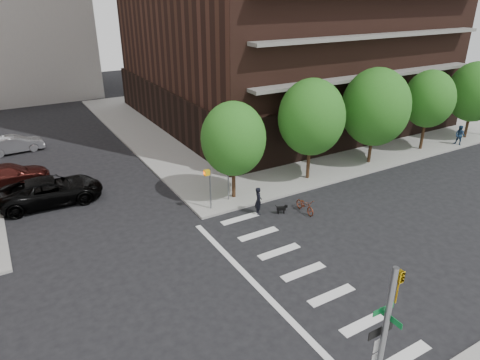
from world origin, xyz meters
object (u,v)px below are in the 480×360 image
object	(u,v)px
pedestrian_far	(460,135)
parked_car_silver	(15,144)
scooter	(305,205)
dog_walker	(258,201)
parked_car_maroon	(9,175)
parked_car_black	(52,191)

from	to	relation	value
pedestrian_far	parked_car_silver	bearing A→B (deg)	-129.60
scooter	dog_walker	distance (m)	2.87
scooter	parked_car_maroon	bearing A→B (deg)	140.90
parked_car_black	parked_car_silver	xyz separation A→B (m)	(-1.16, 11.31, -0.14)
dog_walker	scooter	bearing A→B (deg)	-97.00
pedestrian_far	dog_walker	bearing A→B (deg)	-97.45
parked_car_black	dog_walker	size ratio (longest dim) A/B	3.54
parked_car_silver	pedestrian_far	size ratio (longest dim) A/B	2.55
parked_car_maroon	parked_car_silver	xyz separation A→B (m)	(0.91, 6.89, -0.02)
scooter	pedestrian_far	xyz separation A→B (m)	(18.77, 2.76, 0.55)
parked_car_maroon	pedestrian_far	world-z (taller)	pedestrian_far
parked_car_maroon	parked_car_black	bearing A→B (deg)	-153.96
scooter	dog_walker	xyz separation A→B (m)	(-2.54, 1.26, 0.41)
pedestrian_far	parked_car_maroon	bearing A→B (deg)	-119.02
parked_car_black	parked_car_maroon	xyz separation A→B (m)	(-2.07, 4.43, -0.12)
parked_car_silver	pedestrian_far	distance (m)	37.28
parked_car_maroon	parked_car_silver	distance (m)	6.95
parked_car_black	scooter	size ratio (longest dim) A/B	3.57
scooter	pedestrian_far	size ratio (longest dim) A/B	1.01
parked_car_maroon	dog_walker	xyz separation A→B (m)	(12.47, -12.18, 0.13)
parked_car_silver	dog_walker	xyz separation A→B (m)	(11.56, -19.07, 0.15)
parked_car_black	scooter	world-z (taller)	parked_car_black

